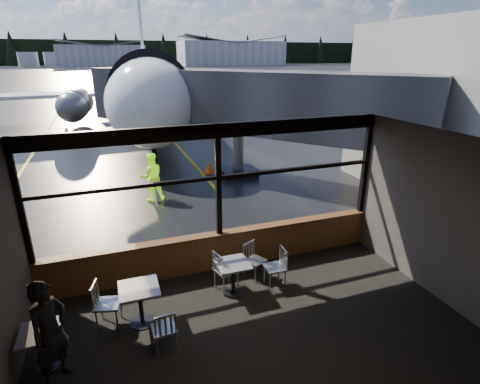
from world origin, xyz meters
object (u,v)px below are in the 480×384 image
chair_near_n (255,261)px  chair_near_e (275,268)px  cafe_table_mid (141,305)px  cone_nose (209,167)px  cafe_table_near (233,278)px  jet_bridge (267,123)px  cafe_table_left (44,349)px  chair_mid_s (164,329)px  chair_near_w (226,270)px  passenger (50,333)px  chair_mid_w (108,304)px  ground_crew (151,177)px  airliner (144,47)px  cone_wing (66,130)px

chair_near_n → chair_near_e: bearing=95.2°
cafe_table_mid → cone_nose: bearing=67.0°
cafe_table_near → cone_nose: bearing=77.9°
jet_bridge → chair_near_e: jet_bridge is taller
cafe_table_mid → cafe_table_left: (-1.60, -0.56, -0.04)m
chair_near_n → cone_nose: (1.18, 8.26, -0.15)m
chair_mid_s → jet_bridge: bearing=52.3°
cafe_table_near → chair_near_w: 0.24m
passenger → cafe_table_near: bearing=-31.4°
chair_mid_w → cone_nose: 9.90m
chair_mid_w → cone_nose: bearing=168.2°
cone_nose → ground_crew: bearing=-138.5°
cafe_table_left → ground_crew: (2.67, 7.14, 0.50)m
chair_near_w → ground_crew: bearing=172.0°
chair_near_e → passenger: 4.49m
cafe_table_left → chair_near_n: (4.23, 1.30, 0.07)m
cafe_table_near → chair_mid_w: bearing=-176.1°
ground_crew → cone_nose: ground_crew is taller
airliner → cafe_table_left: (-4.66, -24.26, -5.06)m
chair_mid_s → cone_nose: 10.43m
jet_bridge → cafe_table_near: jet_bridge is taller
airliner → ground_crew: (-1.99, -17.12, -4.56)m
chair_near_e → ground_crew: 6.59m
airliner → chair_near_n: size_ratio=41.43×
chair_mid_s → cone_wing: 21.69m
passenger → chair_mid_s: bearing=-48.5°
chair_mid_s → ground_crew: bearing=80.7°
cafe_table_mid → chair_near_w: bearing=15.3°
cone_nose → cone_wing: size_ratio=1.18×
cafe_table_near → chair_near_e: bearing=-2.7°
chair_near_e → ground_crew: bearing=18.4°
airliner → cone_nose: (0.76, -14.69, -5.14)m
chair_near_n → cone_wing: bearing=-101.2°
chair_mid_w → passenger: bearing=-23.0°
cafe_table_mid → chair_near_w: 1.94m
cafe_table_left → chair_mid_w: 1.24m
chair_near_n → cone_nose: bearing=-124.3°
cone_nose → cone_wing: 13.35m
chair_near_e → chair_mid_w: (-3.51, -0.13, 0.01)m
cafe_table_near → ground_crew: size_ratio=0.44×
cafe_table_mid → passenger: passenger is taller
cafe_table_near → passenger: size_ratio=0.42×
chair_near_w → cone_nose: 8.72m
cafe_table_mid → cafe_table_left: size_ratio=1.12×
cafe_table_mid → chair_mid_s: 0.88m
chair_near_e → ground_crew: (-1.85, 6.31, 0.40)m
jet_bridge → cafe_table_left: bearing=-133.9°
chair_mid_w → chair_near_w: bearing=113.1°
cafe_table_near → chair_near_e: size_ratio=0.81×
cafe_table_mid → cafe_table_left: 1.69m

